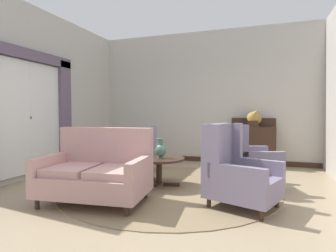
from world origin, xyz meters
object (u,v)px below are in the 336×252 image
object	(u,v)px
porcelain_vase	(161,150)
armchair_near_window	(133,152)
coffee_table	(159,163)
settee	(96,173)
gramophone	(255,116)
side_table	(221,156)
armchair_back_corner	(236,173)
armchair_beside_settee	(245,161)
sideboard	(253,144)

from	to	relation	value
porcelain_vase	armchair_near_window	distance (m)	1.42
coffee_table	settee	bearing A→B (deg)	-115.68
settee	gramophone	size ratio (longest dim) A/B	2.95
coffee_table	armchair_near_window	distance (m)	1.33
armchair_near_window	side_table	xyz separation A→B (m)	(1.91, -0.16, 0.03)
armchair_back_corner	armchair_beside_settee	size ratio (longest dim) A/B	1.03
porcelain_vase	sideboard	size ratio (longest dim) A/B	0.30
settee	armchair_beside_settee	xyz separation A→B (m)	(1.93, 1.52, 0.03)
coffee_table	side_table	distance (m)	1.22
armchair_near_window	gramophone	size ratio (longest dim) A/B	2.13
armchair_back_corner	side_table	world-z (taller)	armchair_back_corner
coffee_table	armchair_beside_settee	bearing A→B (deg)	16.85
sideboard	gramophone	distance (m)	0.67
settee	sideboard	size ratio (longest dim) A/B	1.35
sideboard	porcelain_vase	bearing A→B (deg)	-119.88
settee	armchair_back_corner	distance (m)	1.94
coffee_table	porcelain_vase	distance (m)	0.25
armchair_back_corner	gramophone	distance (m)	3.03
side_table	sideboard	world-z (taller)	sideboard
sideboard	coffee_table	bearing A→B (deg)	-121.26
armchair_beside_settee	side_table	distance (m)	0.57
armchair_beside_settee	coffee_table	bearing A→B (deg)	86.97
armchair_beside_settee	sideboard	distance (m)	1.96
gramophone	armchair_back_corner	bearing A→B (deg)	-92.74
settee	armchair_near_window	world-z (taller)	settee
armchair_near_window	sideboard	distance (m)	2.82
coffee_table	side_table	world-z (taller)	side_table
coffee_table	sideboard	bearing A→B (deg)	58.74
armchair_near_window	sideboard	bearing A→B (deg)	156.02
sideboard	settee	bearing A→B (deg)	-119.57
porcelain_vase	armchair_back_corner	world-z (taller)	armchair_back_corner
porcelain_vase	armchair_back_corner	size ratio (longest dim) A/B	0.31
side_table	gramophone	bearing A→B (deg)	70.31
gramophone	porcelain_vase	bearing A→B (deg)	-121.68
settee	gramophone	distance (m)	4.02
armchair_back_corner	sideboard	bearing A→B (deg)	18.15
sideboard	armchair_back_corner	bearing A→B (deg)	-91.73
side_table	gramophone	world-z (taller)	gramophone
porcelain_vase	gramophone	xyz separation A→B (m)	(1.45, 2.35, 0.55)
armchair_back_corner	armchair_near_window	world-z (taller)	armchair_back_corner
settee	sideboard	world-z (taller)	sideboard
armchair_near_window	side_table	distance (m)	1.91
coffee_table	sideboard	world-z (taller)	sideboard
armchair_beside_settee	sideboard	world-z (taller)	sideboard
armchair_back_corner	side_table	xyz separation A→B (m)	(-0.41, 1.40, -0.01)
settee	side_table	bearing A→B (deg)	45.28
settee	sideboard	xyz separation A→B (m)	(1.97, 3.48, 0.12)
armchair_beside_settee	side_table	bearing A→B (deg)	33.29
armchair_beside_settee	side_table	world-z (taller)	armchair_beside_settee
armchair_near_window	sideboard	size ratio (longest dim) A/B	0.98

